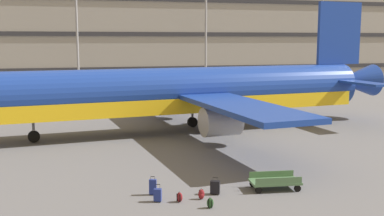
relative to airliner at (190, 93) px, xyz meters
The scene contains 13 objects.
ground_plane 3.48m from the airliner, 57.60° to the left, with size 600.00×600.00×0.00m, color #5B5B60.
terminal_structure 52.04m from the airliner, 89.46° to the left, with size 123.81×20.54×17.77m.
airliner is the anchor object (origin of this frame).
light_mast_left 38.65m from the airliner, 103.40° to the left, with size 1.80×0.50×20.82m.
light_mast_center_left 39.38m from the airliner, 71.69° to the left, with size 1.80×0.50×19.20m.
light_mast_center_right 50.50m from the airliner, 47.51° to the left, with size 1.80×0.50×21.63m.
suitcase_orange 18.20m from the airliner, 109.25° to the right, with size 0.43×0.36×0.87m.
suitcase_laid_flat 17.21m from the airliner, 110.60° to the right, with size 0.42×0.31×0.99m.
suitcase_purple 17.10m from the airliner, 99.82° to the right, with size 0.54×0.45×0.87m.
backpack_upright 18.18m from the airliner, 105.82° to the right, with size 0.39×0.38×0.53m.
backpack_scuffed 17.82m from the airliner, 102.35° to the right, with size 0.33×0.25×0.56m.
backpack_small 19.03m from the airliner, 101.32° to the right, with size 0.37×0.33×0.55m.
baggage_cart 16.88m from the airliner, 88.55° to the right, with size 3.36×1.59×0.82m.
Camera 1 is at (-10.24, -39.14, 7.81)m, focal length 43.35 mm.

